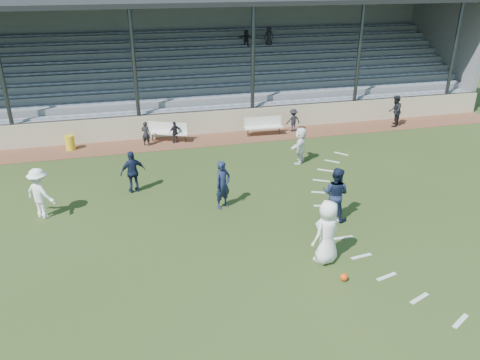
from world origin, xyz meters
The scene contains 19 objects.
ground centered at (0.00, 0.00, 0.00)m, with size 90.00×90.00×0.00m, color #2A3B18.
cinder_track centered at (0.00, 10.50, 0.01)m, with size 34.00×2.00×0.02m, color brown.
retaining_wall centered at (0.00, 11.55, 0.60)m, with size 34.00×0.18×1.20m, color #BBAF90.
bench_left centered at (-1.65, 10.82, 0.58)m, with size 2.00×1.18×0.95m.
bench_right centered at (3.29, 10.54, 0.58)m, with size 2.01×0.52×0.95m.
trash_bin centered at (-6.39, 10.71, 0.38)m, with size 0.45×0.45×0.72m, color yellow.
football centered at (1.86, -2.12, 0.11)m, with size 0.22×0.22×0.22m, color #EA410D.
player_white_lead centered at (1.73, -1.07, 1.00)m, with size 0.98×0.64×2.00m, color white.
player_navy_lead centered at (-0.49, 3.09, 0.90)m, with size 0.66×0.43×1.81m, color #151E3C.
player_navy_mid centered at (3.08, 1.28, 0.96)m, with size 0.94×0.73×1.93m, color #151E3C.
player_white_wing centered at (-6.81, 3.92, 0.92)m, with size 1.19×0.69×1.85m, color white.
player_navy_wing centered at (-3.60, 5.23, 0.85)m, with size 0.99×0.41×1.70m, color #151E3C.
player_white_back centered at (3.79, 6.48, 0.83)m, with size 1.54×0.49×1.66m, color white.
official centered at (10.75, 10.19, 0.88)m, with size 0.84×0.65×1.72m, color black.
sub_left_near centered at (-2.78, 10.41, 0.63)m, with size 0.45×0.29×1.22m, color black.
sub_left_far centered at (-1.34, 10.43, 0.57)m, with size 0.65×0.27×1.11m, color black.
sub_right centered at (5.02, 10.73, 0.63)m, with size 0.79×0.45×1.22m, color black.
grandstand centered at (0.00, 16.26, 2.20)m, with size 34.60×9.00×6.61m.
penalty_arc centered at (4.12, 0.00, 0.01)m, with size 3.89×14.63×0.01m.
Camera 1 is at (-3.65, -11.93, 8.07)m, focal length 35.00 mm.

